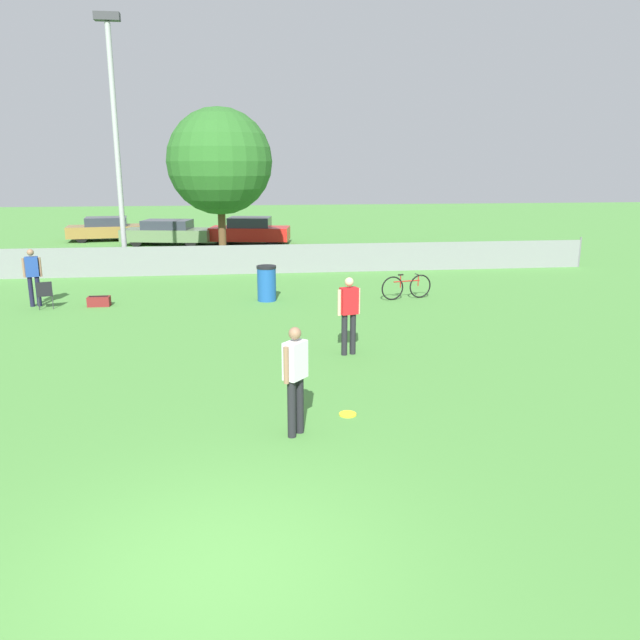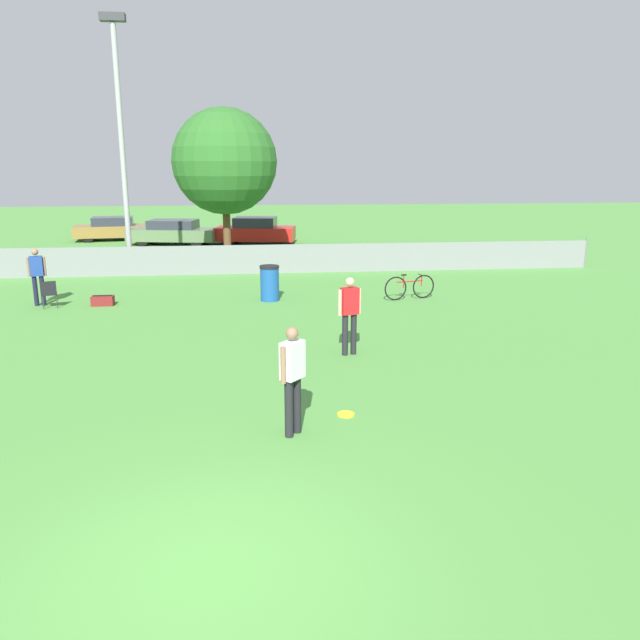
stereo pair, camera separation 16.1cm
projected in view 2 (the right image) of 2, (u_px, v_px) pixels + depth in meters
The scene contains 15 objects.
ground_plane at pixel (207, 572), 6.35m from camera, with size 120.00×120.00×0.00m, color #4C8C3D.
fence_backline at pixel (236, 260), 23.58m from camera, with size 28.00×0.07×1.21m.
light_pole at pixel (120, 126), 23.20m from camera, with size 0.90×0.36×9.32m.
tree_near_pole at pixel (225, 162), 25.80m from camera, with size 4.35×4.35×6.35m.
player_receiver_white at pixel (293, 374), 9.36m from camera, with size 0.41×0.42×1.71m.
player_defender_red at pixel (350, 311), 13.41m from camera, with size 0.51×0.31×1.71m.
spectator_in_blue at pixel (37, 273), 18.18m from camera, with size 0.50×0.29×1.68m.
frisbee_disc at pixel (346, 414), 10.34m from camera, with size 0.29×0.29×0.03m.
folding_chair_sideline at pixel (49, 292), 17.96m from camera, with size 0.51×0.51×0.81m.
bicycle_sideline at pixel (410, 287), 19.18m from camera, with size 1.66×0.51×0.79m.
trash_bin at pixel (270, 283), 18.95m from camera, with size 0.59×0.59×1.08m.
gear_bag_sideline at pixel (103, 301), 18.38m from camera, with size 0.63×0.35×0.31m.
parked_car_tan at pixel (113, 229), 34.23m from camera, with size 4.32×2.33×1.27m.
parked_car_olive at pixel (174, 232), 32.35m from camera, with size 4.81×2.66×1.28m.
parked_car_red at pixel (255, 231), 32.62m from camera, with size 4.33×2.51×1.39m.
Camera 2 is at (0.52, -5.64, 4.03)m, focal length 35.00 mm.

